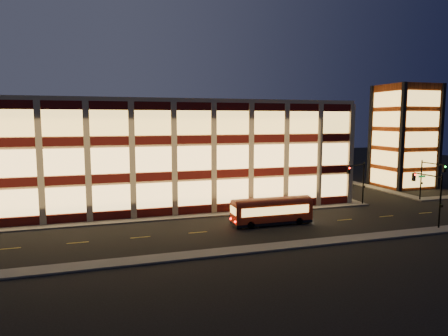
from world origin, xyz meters
name	(u,v)px	position (x,y,z in m)	size (l,w,h in m)	color
ground	(202,218)	(0.00, 0.00, 0.00)	(200.00, 200.00, 0.00)	black
sidewalk_office_south	(176,217)	(-3.00, 1.00, 0.07)	(54.00, 2.00, 0.15)	#514F4C
sidewalk_office_east	(303,186)	(23.00, 17.00, 0.07)	(2.00, 30.00, 0.15)	#514F4C
sidewalk_tower_west	(356,183)	(34.00, 17.00, 0.07)	(2.00, 30.00, 0.15)	#514F4C
sidewalk_near	(237,250)	(0.00, -13.00, 0.07)	(100.00, 2.00, 0.15)	#514F4C
office_building	(158,149)	(-2.91, 16.91, 7.25)	(50.45, 30.45, 14.50)	tan
stair_tower	(404,136)	(39.95, 11.95, 8.99)	(8.60, 8.60, 18.00)	#8C3814
traffic_signal_far	(358,177)	(22.21, 0.24, 4.11)	(3.79, 1.87, 6.00)	black
traffic_signal_right	(429,174)	(33.50, -0.62, 4.10)	(1.20, 4.37, 6.00)	black
traffic_signal_near	(430,190)	(23.50, -11.03, 4.13)	(0.32, 4.45, 6.00)	black
trolley_bus	(272,209)	(6.83, -5.27, 1.73)	(9.24, 2.44, 3.13)	#9C2108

